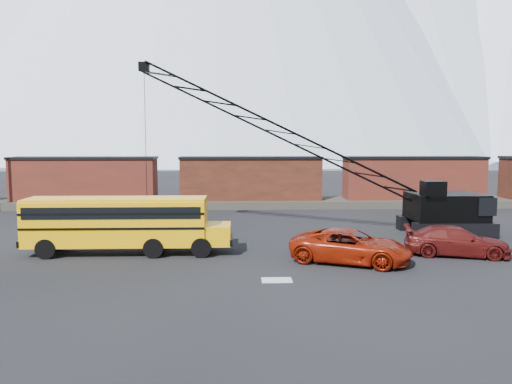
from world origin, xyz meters
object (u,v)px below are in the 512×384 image
at_px(red_pickup, 351,246).
at_px(maroon_suv, 456,241).
at_px(school_bus, 123,222).
at_px(crawler_crane, 303,143).

xyz_separation_m(red_pickup, maroon_suv, (6.26, 1.40, -0.05)).
height_order(school_bus, maroon_suv, school_bus).
bearing_deg(red_pickup, school_bus, 101.69).
bearing_deg(maroon_suv, crawler_crane, 61.83).
xyz_separation_m(maroon_suv, crawler_crane, (-7.72, 7.09, 5.44)).
height_order(red_pickup, maroon_suv, red_pickup).
distance_m(red_pickup, crawler_crane, 10.16).
relative_size(red_pickup, maroon_suv, 1.11).
bearing_deg(crawler_crane, school_bus, -151.52).
relative_size(school_bus, red_pickup, 1.86).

